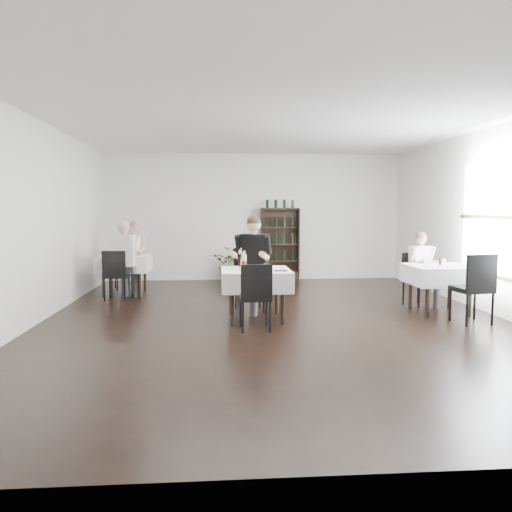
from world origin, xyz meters
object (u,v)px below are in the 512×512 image
Objects in this scene: wine_shelf at (280,245)px; main_table at (256,279)px; diner_main at (253,256)px; potted_tree at (230,264)px.

wine_shelf is 1.70× the size of main_table.
diner_main is (-0.90, -3.70, 0.07)m from wine_shelf.
potted_tree is at bearing 93.72° from main_table.
diner_main is at bearing 90.36° from main_table.
main_table is 1.24× the size of potted_tree.
wine_shelf is 2.11× the size of potted_tree.
main_table is at bearing -89.64° from diner_main.
main_table is 4.21m from potted_tree.
potted_tree is at bearing -174.43° from wine_shelf.
wine_shelf reaches higher than potted_tree.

